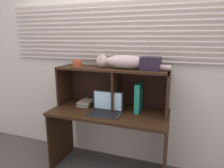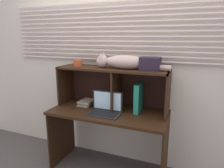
{
  "view_description": "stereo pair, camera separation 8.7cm",
  "coord_description": "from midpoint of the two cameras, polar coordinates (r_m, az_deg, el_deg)",
  "views": [
    {
      "loc": [
        0.71,
        -1.73,
        1.53
      ],
      "look_at": [
        0.0,
        0.33,
        1.02
      ],
      "focal_mm": 32.1,
      "sensor_mm": 36.0,
      "label": 1
    },
    {
      "loc": [
        0.79,
        -1.7,
        1.53
      ],
      "look_at": [
        0.0,
        0.33,
        1.02
      ],
      "focal_mm": 32.1,
      "sensor_mm": 36.0,
      "label": 2
    }
  ],
  "objects": [
    {
      "name": "desk",
      "position": [
        2.28,
        -2.06,
        -11.29
      ],
      "size": [
        1.28,
        0.59,
        0.74
      ],
      "color": "black",
      "rests_on": "ground"
    },
    {
      "name": "hutch_shelf_unit",
      "position": [
        2.25,
        -0.67,
        1.09
      ],
      "size": [
        1.24,
        0.34,
        0.46
      ],
      "color": "black",
      "rests_on": "desk"
    },
    {
      "name": "book_stack",
      "position": [
        2.43,
        -8.38,
        -5.28
      ],
      "size": [
        0.16,
        0.22,
        0.05
      ],
      "color": "gray",
      "rests_on": "desk"
    },
    {
      "name": "small_basket",
      "position": [
        2.38,
        -10.95,
        5.86
      ],
      "size": [
        0.1,
        0.1,
        0.07
      ],
      "primitive_type": "cylinder",
      "color": "#B94926",
      "rests_on": "hutch_shelf_unit"
    },
    {
      "name": "laptop",
      "position": [
        2.14,
        -2.97,
        -7.03
      ],
      "size": [
        0.34,
        0.21,
        0.23
      ],
      "color": "black",
      "rests_on": "desk"
    },
    {
      "name": "back_panel_with_blinds",
      "position": [
        2.4,
        0.69,
        6.77
      ],
      "size": [
        4.4,
        0.08,
        2.5
      ],
      "color": "beige",
      "rests_on": "ground"
    },
    {
      "name": "binder_upright",
      "position": [
        2.18,
        6.51,
        -3.77
      ],
      "size": [
        0.05,
        0.22,
        0.31
      ],
      "primitive_type": "cube",
      "color": "#1E8262",
      "rests_on": "desk"
    },
    {
      "name": "cat",
      "position": [
        2.15,
        1.96,
        6.28
      ],
      "size": [
        0.81,
        0.17,
        0.17
      ],
      "color": "#BDA197",
      "rests_on": "hutch_shelf_unit"
    },
    {
      "name": "storage_box",
      "position": [
        2.09,
        9.72,
        5.75
      ],
      "size": [
        0.2,
        0.17,
        0.13
      ],
      "primitive_type": "cube",
      "color": "black",
      "rests_on": "hutch_shelf_unit"
    }
  ]
}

